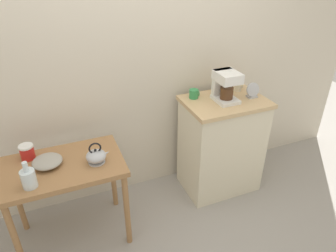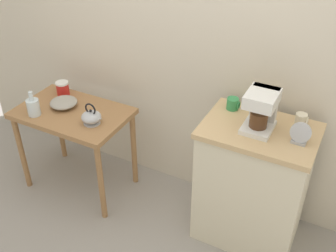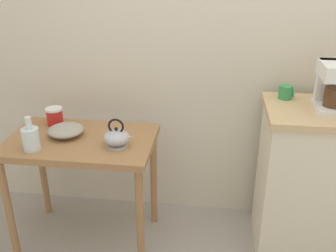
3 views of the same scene
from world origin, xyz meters
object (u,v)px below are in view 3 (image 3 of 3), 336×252
object	(u,v)px
bowl_stoneware	(66,130)
teakettle	(117,137)
glass_carafe_vase	(31,138)
coffee_maker	(335,84)
mug_tall_green	(286,92)
canister_enamel	(55,116)

from	to	relation	value
bowl_stoneware	teakettle	xyz separation A→B (m)	(0.33, -0.09, 0.02)
bowl_stoneware	glass_carafe_vase	size ratio (longest dim) A/B	1.08
teakettle	coffee_maker	size ratio (longest dim) A/B	0.67
bowl_stoneware	mug_tall_green	size ratio (longest dim) A/B	2.43
canister_enamel	mug_tall_green	size ratio (longest dim) A/B	1.30
bowl_stoneware	canister_enamel	bearing A→B (deg)	130.80
bowl_stoneware	coffee_maker	world-z (taller)	coffee_maker
bowl_stoneware	teakettle	bearing A→B (deg)	-15.26
teakettle	canister_enamel	world-z (taller)	teakettle
teakettle	canister_enamel	size ratio (longest dim) A/B	1.57
bowl_stoneware	mug_tall_green	world-z (taller)	mug_tall_green
bowl_stoneware	canister_enamel	xyz separation A→B (m)	(-0.13, 0.15, 0.02)
glass_carafe_vase	canister_enamel	world-z (taller)	glass_carafe_vase
bowl_stoneware	mug_tall_green	bearing A→B (deg)	10.67
coffee_maker	canister_enamel	bearing A→B (deg)	178.39
bowl_stoneware	coffee_maker	xyz separation A→B (m)	(1.49, 0.10, 0.31)
teakettle	mug_tall_green	world-z (taller)	mug_tall_green
bowl_stoneware	canister_enamel	distance (m)	0.20
bowl_stoneware	mug_tall_green	xyz separation A→B (m)	(1.27, 0.24, 0.21)
canister_enamel	glass_carafe_vase	bearing A→B (deg)	-88.68
bowl_stoneware	canister_enamel	world-z (taller)	canister_enamel
bowl_stoneware	glass_carafe_vase	xyz separation A→B (m)	(-0.12, -0.19, 0.03)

